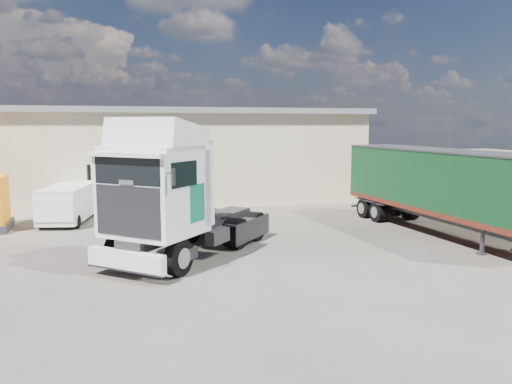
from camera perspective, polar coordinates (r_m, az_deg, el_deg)
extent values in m
plane|color=black|center=(16.92, 1.63, -7.48)|extent=(120.00, 120.00, 0.00)
cube|color=beige|center=(31.63, -17.88, 3.88)|extent=(30.00, 12.00, 5.00)
cube|color=slate|center=(31.58, -18.08, 8.68)|extent=(30.60, 12.60, 0.30)
cube|color=slate|center=(25.84, -9.33, 1.80)|extent=(4.00, 0.08, 3.60)
cube|color=slate|center=(31.59, -18.09, 9.04)|extent=(30.60, 0.40, 0.15)
cube|color=brown|center=(27.30, 21.23, 0.52)|extent=(0.35, 26.00, 2.50)
cylinder|color=black|center=(15.61, -12.24, -6.86)|extent=(2.64, 2.54, 1.11)
cylinder|color=black|center=(18.52, -5.19, -4.40)|extent=(2.68, 2.58, 1.11)
cylinder|color=black|center=(19.75, -2.98, -3.61)|extent=(2.68, 2.58, 1.11)
cube|color=#2D2D30|center=(17.49, -7.17, -3.86)|extent=(5.32, 5.73, 0.31)
cube|color=silver|center=(14.87, -14.63, -7.60)|extent=(2.14, 1.98, 0.57)
cube|color=silver|center=(15.54, -11.60, -0.07)|extent=(3.54, 3.53, 2.55)
cube|color=black|center=(14.68, -14.42, -2.15)|extent=(1.74, 1.59, 1.46)
cube|color=black|center=(14.55, -14.52, 2.31)|extent=(1.77, 1.62, 0.78)
cube|color=silver|center=(15.57, -11.29, 6.02)|extent=(3.27, 3.23, 1.28)
cube|color=#0E6247|center=(16.72, -14.24, -0.59)|extent=(0.53, 0.59, 1.15)
cube|color=#0E6247|center=(15.16, -6.68, -1.25)|extent=(0.53, 0.59, 1.15)
cylinder|color=#2D2D30|center=(18.57, -4.88, -2.46)|extent=(1.62, 1.62, 0.13)
cube|color=#2D2D30|center=(18.81, 24.46, -5.14)|extent=(0.27, 0.27, 0.94)
cylinder|color=black|center=(24.43, 14.84, -1.89)|extent=(2.24, 1.04, 0.91)
cube|color=#2D2D30|center=(21.64, 20.03, -2.48)|extent=(1.30, 10.32, 0.30)
cube|color=#5A1F14|center=(21.59, 20.07, -1.74)|extent=(2.75, 10.40, 0.21)
cube|color=black|center=(21.44, 20.22, 1.47)|extent=(2.75, 10.40, 2.23)
cube|color=#2D2D30|center=(21.35, 20.36, 4.49)|extent=(2.81, 10.46, 0.07)
cylinder|color=black|center=(23.04, -21.57, -3.17)|extent=(1.77, 0.92, 0.58)
cylinder|color=black|center=(25.69, -19.67, -1.99)|extent=(1.77, 0.92, 0.58)
cube|color=silver|center=(24.26, -20.64, -1.08)|extent=(2.49, 4.31, 1.50)
cube|color=silver|center=(22.70, -21.85, -1.83)|extent=(1.76, 1.12, 0.97)
cube|color=black|center=(22.79, -21.78, -0.56)|extent=(1.52, 0.39, 0.53)
cone|color=#20212A|center=(23.00, -8.92, -2.12)|extent=(6.41, 6.41, 1.06)
cone|color=#20212A|center=(22.99, -3.46, -2.72)|extent=(2.40, 2.40, 0.53)
cone|color=#20212A|center=(23.10, -14.10, -2.76)|extent=(2.94, 2.94, 0.64)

